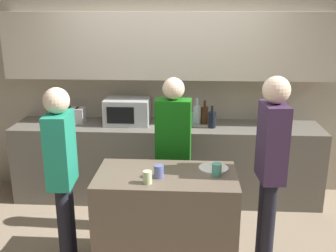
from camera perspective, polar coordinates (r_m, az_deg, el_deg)
name	(u,v)px	position (r m, az deg, el deg)	size (l,w,h in m)	color
back_wall	(168,69)	(4.73, -0.02, 8.25)	(6.40, 0.40, 2.70)	#B2A893
back_counter	(167,162)	(4.75, -0.22, -5.22)	(3.60, 0.62, 0.92)	#6B665B
kitchen_island	(166,220)	(3.55, -0.24, -13.53)	(1.20, 0.65, 0.88)	brown
microwave	(127,111)	(4.67, -5.92, 2.15)	(0.52, 0.39, 0.30)	#B7BABC
toaster	(73,115)	(4.83, -13.56, 1.53)	(0.26, 0.16, 0.18)	silver
potted_plant	(278,109)	(4.70, 15.62, 2.34)	(0.14, 0.14, 0.39)	#333D4C
bottle_0	(190,119)	(4.50, 3.18, 0.95)	(0.08, 0.08, 0.25)	#194723
bottle_1	(197,114)	(4.64, 4.20, 1.71)	(0.09, 0.09, 0.31)	silver
bottle_2	(205,115)	(4.67, 5.32, 1.63)	(0.08, 0.08, 0.28)	#472814
bottle_3	(212,119)	(4.52, 6.41, 0.97)	(0.09, 0.09, 0.26)	black
plate_on_island	(214,168)	(3.47, 6.63, -6.09)	(0.26, 0.26, 0.01)	white
cup_0	(217,170)	(3.32, 7.08, -6.31)	(0.08, 0.08, 0.11)	#51AF99
cup_1	(147,177)	(3.16, -3.01, -7.44)	(0.07, 0.07, 0.10)	beige
cup_2	(159,171)	(3.27, -1.35, -6.60)	(0.08, 0.08, 0.11)	#6069AA
person_left	(62,165)	(3.44, -15.16, -5.48)	(0.21, 0.35, 1.63)	black
person_center	(271,157)	(3.42, 14.73, -4.44)	(0.23, 0.35, 1.72)	black
person_right	(173,144)	(3.87, 0.77, -2.59)	(0.35, 0.21, 1.61)	black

